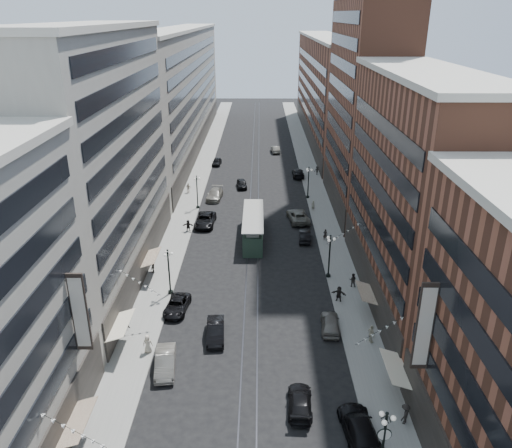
{
  "coord_description": "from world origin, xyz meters",
  "views": [
    {
      "loc": [
        0.86,
        -21.03,
        29.47
      ],
      "look_at": [
        0.45,
        36.8,
        5.0
      ],
      "focal_mm": 35.0,
      "sensor_mm": 36.0,
      "label": 1
    }
  ],
  "objects_px": {
    "lamppost_sw_far": "(169,270)",
    "car_12": "(298,173)",
    "car_3": "(359,428)",
    "pedestrian_9": "(317,170)",
    "car_13": "(242,184)",
    "car_1": "(165,362)",
    "pedestrian_2": "(127,320)",
    "lamppost_se_mid": "(308,181)",
    "pedestrian_extra_0": "(339,294)",
    "lamppost_se_far": "(329,255)",
    "pedestrian_1": "(148,344)",
    "car_11": "(298,216)",
    "pedestrian_7": "(353,280)",
    "car_5": "(216,331)",
    "car_10": "(305,236)",
    "streetcar": "(253,228)",
    "lamppost_sw_mid": "(197,191)",
    "pedestrian_6": "(188,188)",
    "car_8": "(215,194)",
    "car_9": "(217,162)",
    "pedestrian_3": "(405,414)",
    "pedestrian_extra_1": "(152,265)",
    "car_14": "(275,149)",
    "car_7": "(205,220)",
    "car_6": "(300,402)",
    "lamppost_se_near": "(384,440)",
    "pedestrian_4": "(371,334)",
    "pedestrian_extra_2": "(325,235)",
    "car_4": "(330,323)",
    "pedestrian_5": "(188,226)",
    "car_2": "(177,306)"
  },
  "relations": [
    {
      "from": "lamppost_sw_far",
      "to": "car_6",
      "type": "bearing_deg",
      "value": -52.88
    },
    {
      "from": "car_3",
      "to": "car_6",
      "type": "height_order",
      "value": "car_3"
    },
    {
      "from": "car_3",
      "to": "pedestrian_9",
      "type": "bearing_deg",
      "value": -98.89
    },
    {
      "from": "lamppost_se_far",
      "to": "car_14",
      "type": "distance_m",
      "value": 59.08
    },
    {
      "from": "car_14",
      "to": "pedestrian_7",
      "type": "distance_m",
      "value": 61.57
    },
    {
      "from": "pedestrian_3",
      "to": "pedestrian_extra_2",
      "type": "height_order",
      "value": "pedestrian_3"
    },
    {
      "from": "car_2",
      "to": "pedestrian_6",
      "type": "height_order",
      "value": "pedestrian_6"
    },
    {
      "from": "streetcar",
      "to": "car_1",
      "type": "distance_m",
      "value": 29.39
    },
    {
      "from": "lamppost_se_mid",
      "to": "pedestrian_extra_0",
      "type": "height_order",
      "value": "lamppost_se_mid"
    },
    {
      "from": "car_4",
      "to": "car_1",
      "type": "bearing_deg",
      "value": 26.4
    },
    {
      "from": "lamppost_se_mid",
      "to": "car_10",
      "type": "distance_m",
      "value": 17.49
    },
    {
      "from": "lamppost_sw_far",
      "to": "lamppost_sw_mid",
      "type": "relative_size",
      "value": 1.0
    },
    {
      "from": "car_9",
      "to": "pedestrian_3",
      "type": "bearing_deg",
      "value": -70.31
    },
    {
      "from": "car_1",
      "to": "car_7",
      "type": "relative_size",
      "value": 0.81
    },
    {
      "from": "car_12",
      "to": "car_14",
      "type": "height_order",
      "value": "car_12"
    },
    {
      "from": "lamppost_sw_far",
      "to": "car_13",
      "type": "xyz_separation_m",
      "value": [
        6.82,
        37.75,
        -2.36
      ]
    },
    {
      "from": "pedestrian_4",
      "to": "pedestrian_9",
      "type": "xyz_separation_m",
      "value": [
        0.56,
        54.33,
        -0.07
      ]
    },
    {
      "from": "pedestrian_1",
      "to": "car_11",
      "type": "height_order",
      "value": "pedestrian_1"
    },
    {
      "from": "lamppost_se_far",
      "to": "car_12",
      "type": "bearing_deg",
      "value": 91.14
    },
    {
      "from": "car_6",
      "to": "lamppost_sw_far",
      "type": "bearing_deg",
      "value": -49.88
    },
    {
      "from": "lamppost_se_mid",
      "to": "car_11",
      "type": "distance_m",
      "value": 10.65
    },
    {
      "from": "car_6",
      "to": "car_7",
      "type": "relative_size",
      "value": 0.79
    },
    {
      "from": "car_5",
      "to": "car_10",
      "type": "relative_size",
      "value": 1.08
    },
    {
      "from": "lamppost_se_near",
      "to": "car_12",
      "type": "distance_m",
      "value": 68.42
    },
    {
      "from": "lamppost_se_far",
      "to": "car_7",
      "type": "relative_size",
      "value": 0.92
    },
    {
      "from": "pedestrian_2",
      "to": "pedestrian_extra_2",
      "type": "xyz_separation_m",
      "value": [
        22.53,
        21.36,
        -0.13
      ]
    },
    {
      "from": "lamppost_se_mid",
      "to": "car_8",
      "type": "xyz_separation_m",
      "value": [
        -16.0,
        -0.28,
        -2.27
      ]
    },
    {
      "from": "lamppost_sw_far",
      "to": "car_12",
      "type": "bearing_deg",
      "value": 68.37
    },
    {
      "from": "lamppost_se_near",
      "to": "pedestrian_4",
      "type": "relative_size",
      "value": 2.94
    },
    {
      "from": "car_4",
      "to": "car_12",
      "type": "relative_size",
      "value": 0.84
    },
    {
      "from": "car_1",
      "to": "pedestrian_2",
      "type": "height_order",
      "value": "pedestrian_2"
    },
    {
      "from": "lamppost_se_near",
      "to": "pedestrian_4",
      "type": "bearing_deg",
      "value": 80.69
    },
    {
      "from": "lamppost_se_far",
      "to": "car_14",
      "type": "height_order",
      "value": "lamppost_se_far"
    },
    {
      "from": "pedestrian_5",
      "to": "streetcar",
      "type": "bearing_deg",
      "value": -12.14
    },
    {
      "from": "lamppost_sw_mid",
      "to": "pedestrian_extra_1",
      "type": "bearing_deg",
      "value": -97.77
    },
    {
      "from": "car_9",
      "to": "pedestrian_7",
      "type": "bearing_deg",
      "value": -64.74
    },
    {
      "from": "car_9",
      "to": "streetcar",
      "type": "bearing_deg",
      "value": -73.7
    },
    {
      "from": "car_2",
      "to": "car_5",
      "type": "xyz_separation_m",
      "value": [
        4.53,
        -4.76,
        0.12
      ]
    },
    {
      "from": "car_7",
      "to": "pedestrian_7",
      "type": "bearing_deg",
      "value": -41.76
    },
    {
      "from": "car_4",
      "to": "pedestrian_6",
      "type": "xyz_separation_m",
      "value": [
        -19.76,
        41.32,
        0.23
      ]
    },
    {
      "from": "pedestrian_9",
      "to": "pedestrian_extra_1",
      "type": "xyz_separation_m",
      "value": [
        -24.42,
        -40.36,
        0.07
      ]
    },
    {
      "from": "car_13",
      "to": "pedestrian_7",
      "type": "height_order",
      "value": "pedestrian_7"
    },
    {
      "from": "car_4",
      "to": "pedestrian_extra_0",
      "type": "bearing_deg",
      "value": -102.41
    },
    {
      "from": "car_11",
      "to": "car_14",
      "type": "xyz_separation_m",
      "value": [
        -2.3,
        40.97,
        -0.09
      ]
    },
    {
      "from": "pedestrian_2",
      "to": "pedestrian_4",
      "type": "relative_size",
      "value": 1.02
    },
    {
      "from": "pedestrian_3",
      "to": "car_7",
      "type": "bearing_deg",
      "value": -115.32
    },
    {
      "from": "lamppost_sw_mid",
      "to": "pedestrian_6",
      "type": "height_order",
      "value": "lamppost_sw_mid"
    },
    {
      "from": "lamppost_se_near",
      "to": "pedestrian_7",
      "type": "distance_m",
      "value": 25.92
    },
    {
      "from": "pedestrian_3",
      "to": "pedestrian_extra_0",
      "type": "relative_size",
      "value": 1.0
    },
    {
      "from": "streetcar",
      "to": "pedestrian_extra_2",
      "type": "relative_size",
      "value": 7.71
    }
  ]
}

